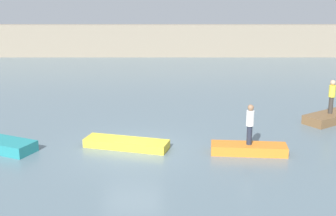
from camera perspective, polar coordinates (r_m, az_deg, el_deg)
name	(u,v)px	position (r m, az deg, el deg)	size (l,w,h in m)	color
ground_plane	(131,150)	(19.62, -4.57, -5.15)	(120.00, 120.00, 0.00)	slate
embankment_wall	(151,41)	(44.32, -2.12, 8.29)	(80.00, 1.20, 3.02)	gray
rowboat_teal	(0,145)	(20.71, -20.05, -4.28)	(3.02, 1.15, 0.46)	teal
rowboat_yellow	(125,144)	(19.84, -5.29, -4.39)	(3.60, 1.01, 0.36)	gold
rowboat_orange	(248,149)	(19.37, 9.78, -4.98)	(3.09, 0.93, 0.40)	orange
rowboat_brown	(328,117)	(24.74, 19.17, -1.11)	(2.87, 1.19, 0.45)	brown
person_yellow_shirt	(330,95)	(24.45, 19.41, 1.57)	(0.32, 0.32, 1.71)	#38332D
person_white_shirt	(249,122)	(19.01, 9.94, -1.74)	(0.32, 0.32, 1.69)	#232838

